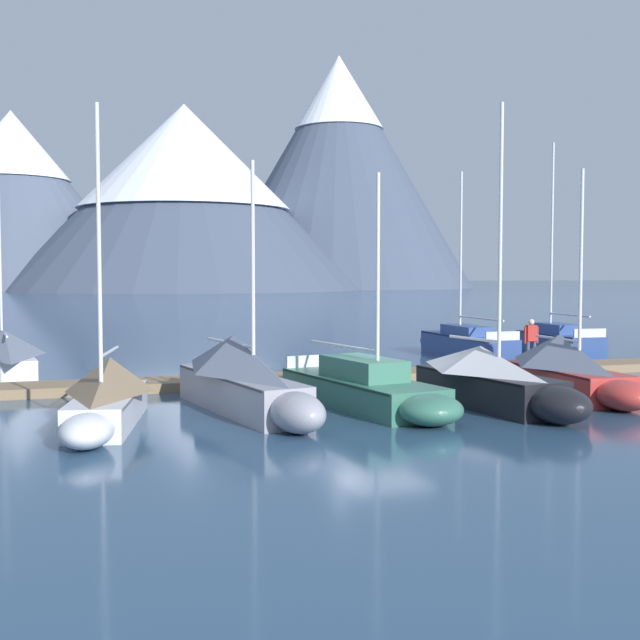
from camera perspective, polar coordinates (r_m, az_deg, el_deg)
The scene contains 14 objects.
ground_plane at distance 23.78m, azimuth 4.63°, elevation -5.61°, with size 700.00×700.00×0.00m, color #2D4C6B.
mountain_central_massif at distance 207.81m, azimuth -21.05°, elevation 8.18°, with size 66.97×66.97×42.65m.
mountain_shoulder_ridge at distance 189.85m, azimuth -9.61°, elevation 9.07°, with size 81.89×81.89×42.64m.
mountain_east_summit at distance 214.44m, azimuth 1.35°, elevation 10.64°, with size 70.42×70.42×60.70m.
dock at distance 27.45m, azimuth 1.33°, elevation -4.10°, with size 26.10×2.37×0.30m.
sailboat_nearest_berth at distance 31.61m, azimuth -21.62°, elevation -2.20°, with size 2.60×7.93×7.76m.
sailboat_second_berth at distance 20.09m, azimuth -14.93°, elevation -5.15°, with size 2.64×6.15×7.58m.
sailboat_mid_dock_port at distance 21.38m, azimuth -5.51°, elevation -4.04°, with size 2.55×7.53×6.56m.
sailboat_mid_dock_starboard at distance 21.96m, azimuth 3.51°, elevation -4.94°, with size 2.89×7.36×6.36m.
sailboat_far_berth at distance 22.32m, azimuth 12.35°, elevation -4.20°, with size 2.31×6.26×8.23m.
sailboat_outer_slip at distance 25.10m, azimuth 17.33°, elevation -3.31°, with size 2.08×6.20×6.72m.
sailboat_end_of_dock at distance 36.03m, azimuth 10.13°, elevation -1.63°, with size 1.91×7.20×8.19m.
sailboat_last_slip at distance 37.52m, azimuth 16.17°, elevation -1.47°, with size 2.03×6.30×9.52m.
person_on_dock at distance 31.06m, azimuth 14.80°, elevation -1.27°, with size 0.59×0.25×1.69m.
Camera 1 is at (-9.27, -21.59, 3.69)m, focal length 44.97 mm.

